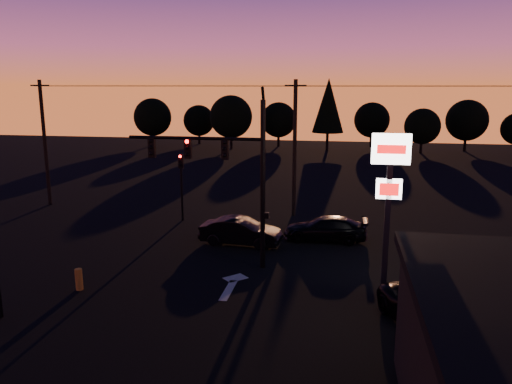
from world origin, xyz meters
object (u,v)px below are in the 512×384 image
Objects in this scene: suv_parked at (437,315)px; traffic_signal_mast at (229,166)px; car_mid at (241,231)px; pylon_sign at (389,181)px; bollard at (79,279)px; car_right at (325,229)px; secondary_signal at (181,177)px.

traffic_signal_mast is at bearing 125.41° from suv_parked.
car_mid is 12.48m from suv_parked.
traffic_signal_mast reaches higher than car_mid.
traffic_signal_mast is at bearing 160.64° from pylon_sign.
traffic_signal_mast is 1.26× the size of pylon_sign.
pylon_sign is 13.69m from bollard.
suv_parked is (14.50, -1.40, 0.26)m from bollard.
suv_parked is at bearing -31.88° from traffic_signal_mast.
car_right is 0.90× the size of suv_parked.
pylon_sign is 1.45× the size of car_right.
traffic_signal_mast is at bearing 34.98° from bollard.
bollard is at bearing -48.95° from car_right.
car_right is at bearing -65.99° from car_mid.
car_right is at bearing 90.08° from suv_parked.
secondary_signal is at bearing 53.87° from car_mid.
secondary_signal reaches higher than car_mid.
suv_parked is at bearing -60.86° from pylon_sign.
car_mid reaches higher than car_right.
car_right reaches higher than bollard.
car_mid is at bearing 112.79° from suv_parked.
car_mid is (-0.16, 3.31, -4.20)m from traffic_signal_mast.
secondary_signal reaches higher than car_right.
pylon_sign is at bearing -39.77° from secondary_signal.
car_mid reaches higher than suv_parked.
car_mid is at bearing -71.40° from car_right.
secondary_signal is (-4.90, 7.49, -2.07)m from traffic_signal_mast.
secondary_signal is 18.91m from suv_parked.
car_right is 11.17m from suv_parked.
secondary_signal is 15.75m from pylon_sign.
bollard is (-12.86, -1.54, -4.45)m from pylon_sign.
car_mid is at bearing 141.36° from pylon_sign.
traffic_signal_mast is at bearing -171.88° from car_mid.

